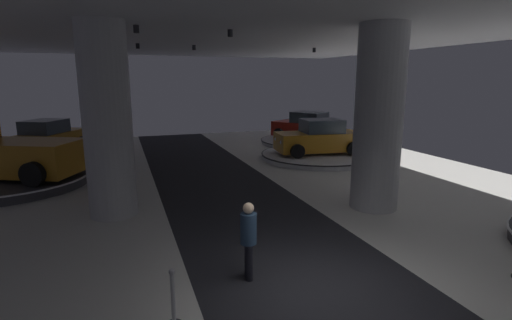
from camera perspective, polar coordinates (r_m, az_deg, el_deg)
The scene contains 12 objects.
ground at distance 7.69m, azimuth 9.41°, elevation -19.16°, with size 24.00×44.00×0.06m.
column_right at distance 12.12m, azimuth 17.70°, elevation 5.79°, with size 1.43×1.43×5.50m.
column_left at distance 11.67m, azimuth -21.19°, elevation 5.33°, with size 1.35×1.35×5.50m.
display_platform_deep_left at distance 22.24m, azimuth -28.24°, elevation 0.66°, with size 6.10×6.10×0.22m.
display_car_deep_left at distance 22.09m, azimuth -28.51°, elevation 2.84°, with size 3.57×4.56×1.71m.
display_platform_far_left at distance 17.13m, azimuth -32.74°, elevation -2.57°, with size 5.68×5.68×0.36m.
display_platform_deep_right at distance 24.14m, azimuth 7.50°, elevation 2.80°, with size 5.70×5.70×0.25m.
display_car_deep_right at distance 24.00m, azimuth 7.62°, elevation 4.85°, with size 3.76×4.52×1.71m.
display_platform_far_right at distance 19.60m, azimuth 9.18°, elevation 0.66°, with size 5.71×5.71×0.26m.
display_car_far_right at distance 19.46m, azimuth 9.35°, elevation 3.20°, with size 4.39×2.63×1.71m.
visitor_walking_near at distance 7.69m, azimuth -1.12°, elevation -11.19°, with size 0.32×0.32×1.59m.
stanchion_a at distance 6.72m, azimuth -12.16°, elevation -20.32°, with size 0.28×0.28×1.01m.
Camera 1 is at (-3.28, -5.72, 3.93)m, focal length 26.98 mm.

